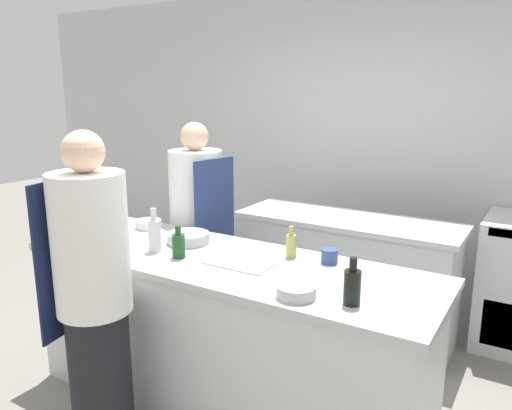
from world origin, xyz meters
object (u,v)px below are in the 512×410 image
chef_at_stove (197,234)px  bowl_mixing_large (296,291)px  bottle_cooking_oil (291,245)px  bowl_wooden_salad (75,237)px  bowl_prep_small (148,224)px  chef_at_prep_near (94,298)px  bottle_olive_oil (154,234)px  bottle_wine (352,286)px  bottle_vinegar (179,245)px  bowl_ceramic_blue (188,238)px  cup (330,256)px

chef_at_stove → bowl_mixing_large: chef_at_stove is taller
bottle_cooking_oil → bowl_wooden_salad: (-1.34, -0.44, -0.05)m
bowl_prep_small → chef_at_stove: bearing=69.6°
chef_at_prep_near → bowl_wooden_salad: chef_at_prep_near is taller
chef_at_stove → bottle_olive_oil: (0.25, -0.73, 0.22)m
chef_at_prep_near → bottle_wine: bearing=-80.3°
bottle_vinegar → bowl_mixing_large: 0.86m
chef_at_prep_near → bowl_ceramic_blue: chef_at_prep_near is taller
chef_at_prep_near → cup: (0.91, 0.90, 0.13)m
chef_at_stove → bottle_olive_oil: 0.80m
chef_at_stove → bottle_vinegar: chef_at_stove is taller
chef_at_prep_near → bottle_wine: chef_at_prep_near is taller
bottle_wine → bowl_prep_small: (-1.68, 0.46, -0.06)m
bottle_vinegar → bowl_wooden_salad: bearing=-172.8°
chef_at_stove → bowl_mixing_large: 1.58m
bottle_olive_oil → bowl_prep_small: (-0.39, 0.35, -0.08)m
chef_at_prep_near → cup: size_ratio=18.49×
bottle_olive_oil → cup: 1.05m
chef_at_stove → bottle_olive_oil: bearing=30.0°
chef_at_prep_near → bottle_cooking_oil: bearing=-48.1°
bottle_vinegar → bowl_prep_small: bearing=147.8°
bottle_vinegar → bowl_ceramic_blue: (-0.13, 0.25, -0.04)m
bottle_vinegar → cup: size_ratio=2.07×
bowl_prep_small → bottle_vinegar: bearing=-32.2°
bottle_wine → bowl_mixing_large: bearing=-166.1°
bowl_mixing_large → bowl_prep_small: bearing=160.1°
bowl_ceramic_blue → cup: cup is taller
bottle_wine → bottle_cooking_oil: bearing=141.3°
bottle_cooking_oil → bowl_prep_small: bearing=178.7°
chef_at_stove → bowl_wooden_salad: bearing=-10.4°
chef_at_prep_near → bottle_vinegar: 0.56m
bowl_prep_small → cup: bearing=-0.0°
bowl_wooden_salad → cup: (1.57, 0.47, 0.01)m
bottle_wine → cup: bearing=123.9°
bottle_wine → bottle_cooking_oil: 0.69m
bottle_vinegar → bowl_mixing_large: (0.84, -0.15, -0.05)m
chef_at_prep_near → bottle_cooking_oil: size_ratio=9.09×
chef_at_stove → bowl_mixing_large: size_ratio=8.84×
bowl_ceramic_blue → chef_at_stove: bearing=122.8°
bowl_ceramic_blue → bowl_wooden_salad: bowl_ceramic_blue is taller
cup → bottle_olive_oil: bearing=-160.5°
chef_at_prep_near → bottle_olive_oil: chef_at_prep_near is taller
chef_at_stove → bottle_cooking_oil: bearing=79.5°
chef_at_stove → bowl_ceramic_blue: size_ratio=6.23×
bowl_mixing_large → bowl_wooden_salad: size_ratio=0.68×
chef_at_prep_near → bowl_ceramic_blue: (-0.01, 0.78, 0.12)m
bowl_mixing_large → bowl_wooden_salad: 1.63m
chef_at_stove → chef_at_prep_near: bearing=25.6°
bottle_vinegar → bowl_prep_small: 0.70m
bottle_olive_oil → bottle_cooking_oil: size_ratio=1.41×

